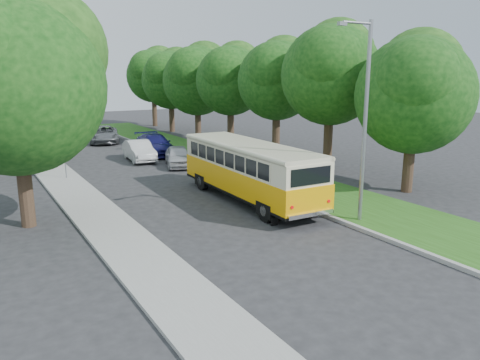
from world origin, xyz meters
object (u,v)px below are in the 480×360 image
lamppost_far (45,104)px  car_white (139,151)px  lamppost_near (364,117)px  car_blue (155,145)px  car_silver (178,156)px  vintage_bus (249,172)px  car_grey (104,134)px

lamppost_far → car_white: bearing=-3.5°
lamppost_near → car_blue: bearing=93.5°
lamppost_near → car_silver: lamppost_near is taller
lamppost_near → vintage_bus: size_ratio=0.83×
car_silver → car_blue: car_blue is taller
car_white → car_blue: size_ratio=0.83×
lamppost_near → car_grey: 28.57m
lamppost_near → vintage_bus: (-2.06, 5.17, -2.94)m
lamppost_far → car_white: lamppost_far is taller
vintage_bus → car_grey: 23.04m
car_silver → car_grey: bearing=113.7°
vintage_bus → car_blue: bearing=88.1°
vintage_bus → car_white: (-1.01, 12.97, -0.71)m
lamppost_far → car_blue: bearing=10.7°
car_silver → car_white: 3.59m
vintage_bus → car_blue: size_ratio=1.84×
car_white → car_blue: car_blue is taller
car_blue → lamppost_far: bearing=-164.7°
lamppost_near → car_blue: 20.32m
lamppost_far → car_silver: bearing=-25.9°
vintage_bus → car_silver: bearing=88.2°
lamppost_near → car_white: size_ratio=1.85×
lamppost_far → vintage_bus: (6.85, -13.33, -2.69)m
lamppost_near → car_white: 18.76m
car_white → vintage_bus: bearing=-80.8°
lamppost_far → lamppost_near: bearing=-64.3°
vintage_bus → car_white: size_ratio=2.22×
vintage_bus → car_white: 13.03m
vintage_bus → car_grey: (-0.76, 23.02, -0.70)m
car_white → car_silver: bearing=-59.6°
lamppost_far → car_white: (5.84, -0.36, -3.40)m
lamppost_near → lamppost_far: (-8.91, 18.50, -0.25)m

